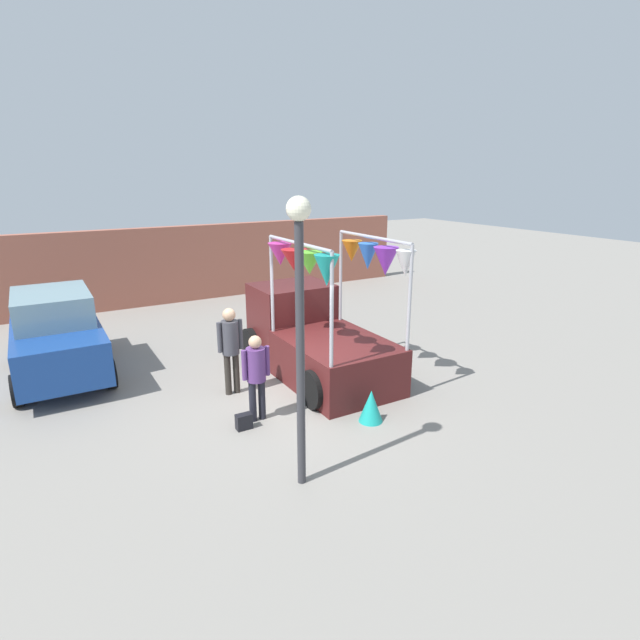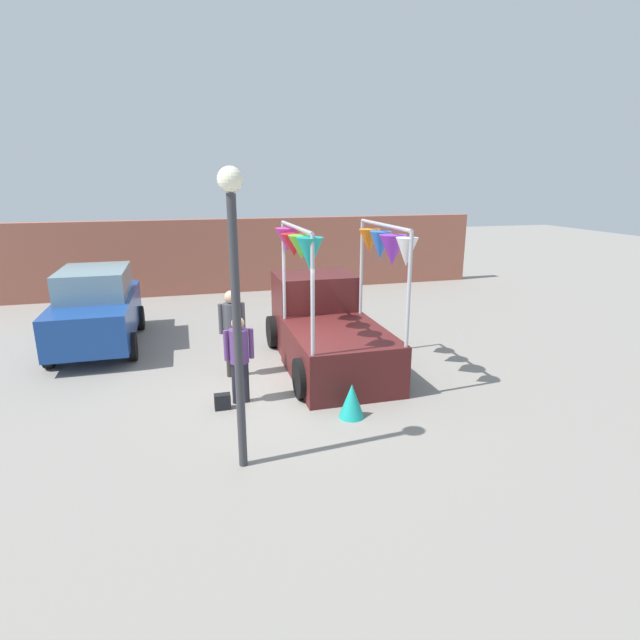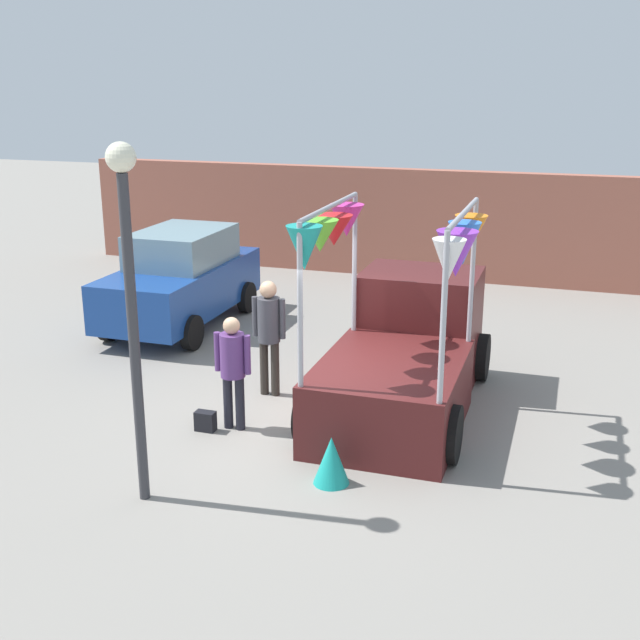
# 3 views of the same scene
# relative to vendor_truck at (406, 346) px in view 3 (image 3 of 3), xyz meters

# --- Properties ---
(ground_plane) EXTENTS (60.00, 60.00, 0.00)m
(ground_plane) POSITION_rel_vendor_truck_xyz_m (-1.03, -1.16, -0.90)
(ground_plane) COLOR gray
(vendor_truck) EXTENTS (2.44, 4.05, 3.10)m
(vendor_truck) POSITION_rel_vendor_truck_xyz_m (0.00, 0.00, 0.00)
(vendor_truck) COLOR #4C1919
(vendor_truck) RESTS_ON ground
(parked_car) EXTENTS (1.88, 4.00, 1.88)m
(parked_car) POSITION_rel_vendor_truck_xyz_m (-5.00, 2.53, 0.04)
(parked_car) COLOR navy
(parked_car) RESTS_ON ground
(person_customer) EXTENTS (0.53, 0.34, 1.61)m
(person_customer) POSITION_rel_vendor_truck_xyz_m (-2.06, -1.61, 0.07)
(person_customer) COLOR black
(person_customer) RESTS_ON ground
(person_vendor) EXTENTS (0.53, 0.34, 1.80)m
(person_vendor) POSITION_rel_vendor_truck_xyz_m (-2.05, -0.30, 0.20)
(person_vendor) COLOR #2D2823
(person_vendor) RESTS_ON ground
(handbag) EXTENTS (0.28, 0.16, 0.28)m
(handbag) POSITION_rel_vendor_truck_xyz_m (-2.41, -1.81, -0.76)
(handbag) COLOR black
(handbag) RESTS_ON ground
(street_lamp) EXTENTS (0.32, 0.32, 4.07)m
(street_lamp) POSITION_rel_vendor_truck_xyz_m (-2.28, -3.70, 1.74)
(street_lamp) COLOR #333338
(street_lamp) RESTS_ON ground
(brick_boundary_wall) EXTENTS (18.00, 0.36, 2.60)m
(brick_boundary_wall) POSITION_rel_vendor_truck_xyz_m (-1.03, 7.88, 0.40)
(brick_boundary_wall) COLOR #9E5947
(brick_boundary_wall) RESTS_ON ground
(folded_kite_bundle_teal) EXTENTS (0.60, 0.60, 0.60)m
(folded_kite_bundle_teal) POSITION_rel_vendor_truck_xyz_m (-0.32, -2.70, -0.60)
(folded_kite_bundle_teal) COLOR teal
(folded_kite_bundle_teal) RESTS_ON ground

